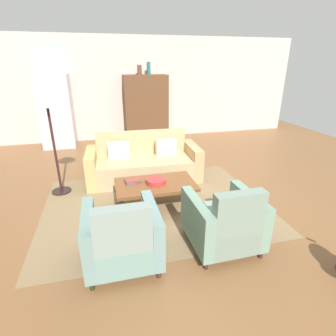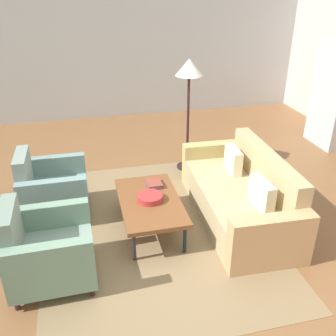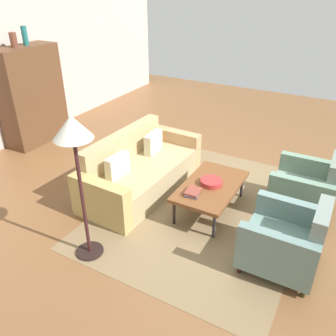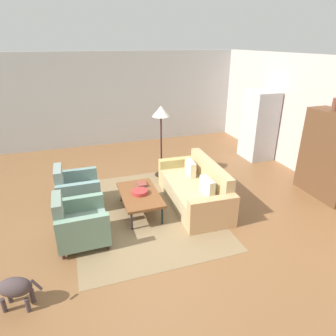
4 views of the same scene
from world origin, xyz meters
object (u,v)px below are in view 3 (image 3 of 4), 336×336
coffee_table (211,187)px  cabinet (32,96)px  armchair_right (308,190)px  vase_tall (13,40)px  armchair_left (288,242)px  fruit_bowl (211,182)px  floor_lamp (74,142)px  vase_round (25,36)px  book_stack (193,192)px  couch (138,171)px

coffee_table → cabinet: cabinet is taller
armchair_right → vase_tall: vase_tall is taller
coffee_table → armchair_left: armchair_left is taller
fruit_bowl → floor_lamp: (-1.51, 0.89, 1.01)m
floor_lamp → cabinet: bearing=56.0°
armchair_right → fruit_bowl: (-0.59, 1.17, 0.10)m
armchair_left → vase_round: (1.24, 5.07, 1.62)m
cabinet → vase_round: 1.07m
cabinet → floor_lamp: size_ratio=1.05×
armchair_left → book_stack: bearing=78.0°
armchair_left → fruit_bowl: (0.61, 1.17, 0.10)m
armchair_right → floor_lamp: size_ratio=0.51×
vase_round → vase_tall: bearing=180.0°
book_stack → coffee_table: bearing=-19.7°
couch → armchair_left: armchair_left is taller
book_stack → vase_tall: vase_tall is taller
coffee_table → vase_tall: vase_tall is taller
couch → book_stack: couch is taller
vase_round → couch: bearing=-103.1°
fruit_bowl → book_stack: bearing=160.7°
vase_tall → floor_lamp: 3.59m
coffee_table → vase_tall: (0.39, 3.90, 1.55)m
coffee_table → book_stack: book_stack is taller
fruit_bowl → cabinet: 3.97m
coffee_table → book_stack: bearing=160.3°
armchair_left → cabinet: 5.23m
floor_lamp → armchair_right: bearing=-44.4°
coffee_table → armchair_left: (-0.60, -1.17, -0.02)m
coffee_table → cabinet: (0.54, 3.91, 0.53)m
couch → armchair_left: size_ratio=2.42×
armchair_left → book_stack: armchair_left is taller
cabinet → vase_tall: 1.03m
book_stack → floor_lamp: (-1.18, 0.78, 1.01)m
cabinet → vase_tall: vase_tall is taller
armchair_left → floor_lamp: size_ratio=0.51×
fruit_bowl → vase_tall: size_ratio=1.21×
armchair_left → cabinet: (1.14, 5.08, 0.56)m
book_stack → cabinet: (0.86, 3.79, 0.47)m
couch → armchair_right: bearing=106.4°
coffee_table → vase_round: (0.64, 3.90, 1.59)m
cabinet → fruit_bowl: bearing=-97.7°
armchair_right → book_stack: bearing=124.9°
armchair_left → floor_lamp: 2.50m
fruit_bowl → vase_round: size_ratio=0.93×
couch → fruit_bowl: bearing=92.4°
coffee_table → floor_lamp: (-1.50, 0.89, 1.08)m
cabinet → vase_tall: bearing=-178.2°
floor_lamp → vase_tall: bearing=57.9°
vase_round → fruit_bowl: bearing=-99.2°
cabinet → vase_round: size_ratio=5.57×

